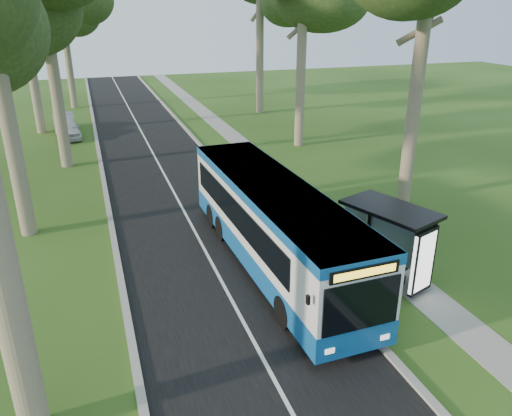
{
  "coord_description": "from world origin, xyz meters",
  "views": [
    {
      "loc": [
        -7.42,
        -14.27,
        9.45
      ],
      "look_at": [
        -1.26,
        3.86,
        1.6
      ],
      "focal_mm": 35.0,
      "sensor_mm": 36.0,
      "label": 1
    }
  ],
  "objects_px": {
    "bus_stop_sign": "(312,228)",
    "car_white": "(67,128)",
    "bus": "(273,225)",
    "bus_shelter": "(400,234)",
    "litter_bin": "(293,212)",
    "car_silver": "(64,122)"
  },
  "relations": [
    {
      "from": "bus_stop_sign",
      "to": "car_white",
      "type": "height_order",
      "value": "bus_stop_sign"
    },
    {
      "from": "bus",
      "to": "bus_shelter",
      "type": "distance_m",
      "value": 4.6
    },
    {
      "from": "bus_stop_sign",
      "to": "litter_bin",
      "type": "xyz_separation_m",
      "value": [
        0.82,
        3.77,
        -0.95
      ]
    },
    {
      "from": "car_white",
      "to": "bus",
      "type": "bearing_deg",
      "value": -77.18
    },
    {
      "from": "litter_bin",
      "to": "bus_shelter",
      "type": "bearing_deg",
      "value": -78.57
    },
    {
      "from": "car_white",
      "to": "car_silver",
      "type": "distance_m",
      "value": 2.41
    },
    {
      "from": "bus_stop_sign",
      "to": "bus_shelter",
      "type": "relative_size",
      "value": 0.6
    },
    {
      "from": "bus_stop_sign",
      "to": "litter_bin",
      "type": "bearing_deg",
      "value": 61.05
    },
    {
      "from": "bus_stop_sign",
      "to": "car_white",
      "type": "bearing_deg",
      "value": 94.57
    },
    {
      "from": "litter_bin",
      "to": "bus",
      "type": "bearing_deg",
      "value": -123.19
    },
    {
      "from": "litter_bin",
      "to": "car_white",
      "type": "relative_size",
      "value": 0.21
    },
    {
      "from": "car_white",
      "to": "car_silver",
      "type": "relative_size",
      "value": 1.0
    },
    {
      "from": "bus_shelter",
      "to": "car_white",
      "type": "relative_size",
      "value": 0.87
    },
    {
      "from": "bus",
      "to": "car_white",
      "type": "relative_size",
      "value": 2.92
    },
    {
      "from": "bus",
      "to": "bus_stop_sign",
      "type": "relative_size",
      "value": 5.63
    },
    {
      "from": "bus_shelter",
      "to": "bus_stop_sign",
      "type": "bearing_deg",
      "value": 108.93
    },
    {
      "from": "bus_stop_sign",
      "to": "car_white",
      "type": "distance_m",
      "value": 25.63
    },
    {
      "from": "bus",
      "to": "car_white",
      "type": "bearing_deg",
      "value": 106.19
    },
    {
      "from": "bus_shelter",
      "to": "car_white",
      "type": "bearing_deg",
      "value": 93.38
    },
    {
      "from": "bus",
      "to": "bus_shelter",
      "type": "bearing_deg",
      "value": -38.12
    },
    {
      "from": "bus_shelter",
      "to": "car_silver",
      "type": "distance_m",
      "value": 31.19
    },
    {
      "from": "litter_bin",
      "to": "car_white",
      "type": "xyz_separation_m",
      "value": [
        -10.1,
        20.11,
        0.28
      ]
    }
  ]
}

